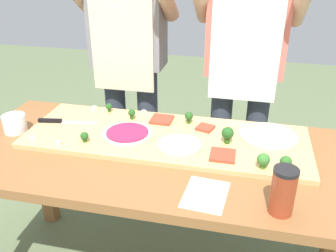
{
  "coord_description": "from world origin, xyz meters",
  "views": [
    {
      "loc": [
        0.29,
        -1.27,
        1.54
      ],
      "look_at": [
        -0.03,
        0.13,
        0.81
      ],
      "focal_mm": 39.5,
      "sensor_mm": 36.0,
      "label": 1
    }
  ],
  "objects": [
    {
      "name": "cook_left",
      "position": [
        -0.37,
        0.65,
        1.0
      ],
      "size": [
        0.54,
        0.39,
        1.67
      ],
      "color": "#333847",
      "rests_on": "ground"
    },
    {
      "name": "cheese_crumble_b",
      "position": [
        -0.57,
        -0.06,
        0.79
      ],
      "size": [
        0.02,
        0.02,
        0.02
      ],
      "primitive_type": "cube",
      "rotation": [
        0.0,
        0.0,
        1.12
      ],
      "color": "white",
      "rests_on": "cutting_board"
    },
    {
      "name": "cheese_crumble_c",
      "position": [
        -0.44,
        -0.07,
        0.79
      ],
      "size": [
        0.02,
        0.02,
        0.02
      ],
      "primitive_type": "cube",
      "rotation": [
        0.0,
        0.0,
        1.49
      ],
      "color": "silver",
      "rests_on": "cutting_board"
    },
    {
      "name": "chefs_knife",
      "position": [
        -0.54,
        0.12,
        0.79
      ],
      "size": [
        0.28,
        0.06,
        0.02
      ],
      "color": "#B7BABF",
      "rests_on": "cutting_board"
    },
    {
      "name": "cheese_crumble_e",
      "position": [
        -0.43,
        0.28,
        0.79
      ],
      "size": [
        0.03,
        0.03,
        0.02
      ],
      "primitive_type": "cube",
      "rotation": [
        0.0,
        0.0,
        1.24
      ],
      "color": "silver",
      "rests_on": "cutting_board"
    },
    {
      "name": "pizza_whole_white_garlic",
      "position": [
        0.4,
        0.19,
        0.79
      ],
      "size": [
        0.25,
        0.25,
        0.02
      ],
      "color": "beige",
      "rests_on": "cutting_board"
    },
    {
      "name": "broccoli_floret_center_right",
      "position": [
        0.38,
        -0.07,
        0.81
      ],
      "size": [
        0.05,
        0.05,
        0.06
      ],
      "color": "#3F7220",
      "rests_on": "cutting_board"
    },
    {
      "name": "cook_right",
      "position": [
        0.27,
        0.65,
        1.0
      ],
      "size": [
        0.54,
        0.39,
        1.67
      ],
      "color": "#333847",
      "rests_on": "ground"
    },
    {
      "name": "broccoli_floret_front_mid",
      "position": [
        0.46,
        -0.07,
        0.82
      ],
      "size": [
        0.04,
        0.04,
        0.06
      ],
      "color": "#366618",
      "rests_on": "cutting_board"
    },
    {
      "name": "broccoli_floret_back_right",
      "position": [
        -0.35,
        -0.03,
        0.81
      ],
      "size": [
        0.03,
        0.03,
        0.04
      ],
      "color": "#2C5915",
      "rests_on": "cutting_board"
    },
    {
      "name": "pizza_slice_far_left",
      "position": [
        0.13,
        0.2,
        0.79
      ],
      "size": [
        0.09,
        0.09,
        0.01
      ],
      "primitive_type": "cube",
      "rotation": [
        0.0,
        0.0,
        -0.29
      ],
      "color": "#BC3D28",
      "rests_on": "cutting_board"
    },
    {
      "name": "pizza_slice_near_right",
      "position": [
        -0.08,
        0.24,
        0.79
      ],
      "size": [
        0.1,
        0.1,
        0.01
      ],
      "primitive_type": "cube",
      "rotation": [
        0.0,
        0.0,
        -0.03
      ],
      "color": "#BC3D28",
      "rests_on": "cutting_board"
    },
    {
      "name": "flour_cup",
      "position": [
        -0.71,
        0.03,
        0.79
      ],
      "size": [
        0.1,
        0.1,
        0.08
      ],
      "color": "white",
      "rests_on": "prep_table"
    },
    {
      "name": "cheese_crumble_d",
      "position": [
        0.28,
        0.27,
        0.79
      ],
      "size": [
        0.02,
        0.02,
        0.01
      ],
      "primitive_type": "cube",
      "rotation": [
        0.0,
        0.0,
        0.56
      ],
      "color": "silver",
      "rests_on": "cutting_board"
    },
    {
      "name": "recipe_note",
      "position": [
        0.19,
        -0.24,
        0.76
      ],
      "size": [
        0.16,
        0.2,
        0.0
      ],
      "primitive_type": "cube",
      "rotation": [
        0.0,
        0.0,
        -0.08
      ],
      "color": "white",
      "rests_on": "prep_table"
    },
    {
      "name": "pizza_whole_cheese_artichoke",
      "position": [
        0.05,
        0.02,
        0.79
      ],
      "size": [
        0.18,
        0.18,
        0.02
      ],
      "color": "beige",
      "rests_on": "cutting_board"
    },
    {
      "name": "broccoli_floret_center_left",
      "position": [
        -0.22,
        0.23,
        0.81
      ],
      "size": [
        0.03,
        0.03,
        0.05
      ],
      "color": "#2C5915",
      "rests_on": "cutting_board"
    },
    {
      "name": "cutting_board",
      "position": [
        -0.03,
        0.11,
        0.77
      ],
      "size": [
        1.21,
        0.44,
        0.02
      ],
      "primitive_type": "cube",
      "color": "tan",
      "rests_on": "prep_table"
    },
    {
      "name": "pizza_whole_beet_magenta",
      "position": [
        -0.19,
        0.07,
        0.79
      ],
      "size": [
        0.22,
        0.22,
        0.02
      ],
      "color": "beige",
      "rests_on": "cutting_board"
    },
    {
      "name": "prep_table",
      "position": [
        0.0,
        0.0,
        0.66
      ],
      "size": [
        1.71,
        0.75,
        0.76
      ],
      "color": "brown",
      "rests_on": "ground"
    },
    {
      "name": "broccoli_floret_front_right",
      "position": [
        0.23,
        0.1,
        0.82
      ],
      "size": [
        0.05,
        0.05,
        0.07
      ],
      "color": "#2C5915",
      "rests_on": "cutting_board"
    },
    {
      "name": "pizza_slice_center",
      "position": [
        0.23,
        -0.02,
        0.79
      ],
      "size": [
        0.1,
        0.1,
        0.01
      ],
      "primitive_type": "cube",
      "rotation": [
        0.0,
        0.0,
        0.02
      ],
      "color": "#BC3D28",
      "rests_on": "cutting_board"
    },
    {
      "name": "cheese_crumble_a",
      "position": [
        -0.18,
        0.29,
        0.79
      ],
      "size": [
        0.03,
        0.03,
        0.02
      ],
      "primitive_type": "cube",
      "rotation": [
        0.0,
        0.0,
        0.95
      ],
      "color": "silver",
      "rests_on": "cutting_board"
    },
    {
      "name": "sauce_jar",
      "position": [
        0.43,
        -0.28,
        0.84
      ],
      "size": [
        0.08,
        0.08,
        0.16
      ],
      "color": "#99381E",
      "rests_on": "prep_table"
    },
    {
      "name": "broccoli_floret_front_left",
      "position": [
        -0.36,
        0.28,
        0.81
      ],
      "size": [
        0.03,
        0.03,
        0.04
      ],
      "color": "#2C5915",
      "rests_on": "cutting_board"
    },
    {
      "name": "broccoli_floret_back_mid",
      "position": [
        0.05,
        0.24,
        0.81
      ],
      "size": [
        0.04,
        0.04,
        0.06
      ],
      "color": "#2C5915",
      "rests_on": "cutting_board"
    }
  ]
}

